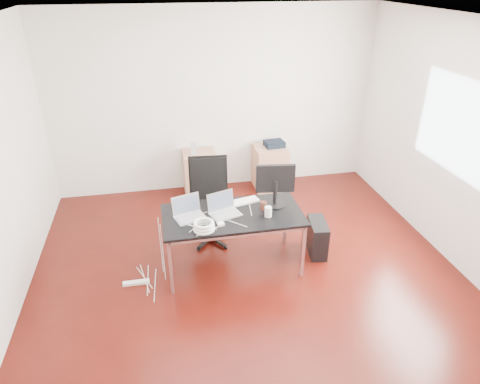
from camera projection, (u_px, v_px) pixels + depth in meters
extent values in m
plane|color=#370A06|center=(249.00, 277.00, 5.02)|extent=(5.00, 5.00, 0.00)
plane|color=silver|center=(252.00, 23.00, 3.72)|extent=(5.00, 5.00, 0.00)
plane|color=silver|center=(215.00, 102.00, 6.54)|extent=(5.00, 0.00, 5.00)
plane|color=silver|center=(357.00, 367.00, 2.20)|extent=(5.00, 0.00, 5.00)
plane|color=silver|center=(467.00, 151.00, 4.81)|extent=(0.00, 5.00, 5.00)
plane|color=white|center=(459.00, 128.00, 4.88)|extent=(0.00, 1.50, 1.50)
cube|color=black|center=(233.00, 215.00, 4.89)|extent=(1.60, 0.80, 0.03)
cube|color=silver|center=(171.00, 267.00, 4.62)|extent=(0.04, 0.04, 0.70)
cube|color=silver|center=(167.00, 233.00, 5.23)|extent=(0.04, 0.04, 0.70)
cube|color=silver|center=(303.00, 251.00, 4.88)|extent=(0.04, 0.04, 0.70)
cube|color=silver|center=(285.00, 220.00, 5.49)|extent=(0.04, 0.04, 0.70)
cylinder|color=black|center=(211.00, 225.00, 5.61)|extent=(0.06, 0.06, 0.47)
cube|color=black|center=(210.00, 207.00, 5.49)|extent=(0.52, 0.50, 0.06)
cube|color=black|center=(208.00, 178.00, 5.54)|extent=(0.47, 0.14, 0.55)
cube|color=#A46E52|center=(200.00, 173.00, 6.74)|extent=(0.50, 0.50, 0.70)
cube|color=#A46E52|center=(270.00, 167.00, 6.94)|extent=(0.50, 0.50, 0.70)
cube|color=black|center=(317.00, 237.00, 5.37)|extent=(0.27, 0.48, 0.44)
cylinder|color=black|center=(207.00, 184.00, 6.87)|extent=(0.29, 0.29, 0.28)
cube|color=white|center=(136.00, 283.00, 4.91)|extent=(0.30, 0.06, 0.04)
cube|color=silver|center=(191.00, 218.00, 4.78)|extent=(0.38, 0.32, 0.01)
cube|color=silver|center=(186.00, 205.00, 4.82)|extent=(0.33, 0.14, 0.22)
cube|color=#475166|center=(186.00, 205.00, 4.81)|extent=(0.29, 0.12, 0.18)
cube|color=silver|center=(226.00, 215.00, 4.85)|extent=(0.39, 0.32, 0.01)
cube|color=silver|center=(221.00, 201.00, 4.89)|extent=(0.33, 0.15, 0.22)
cube|color=#475166|center=(221.00, 202.00, 4.88)|extent=(0.29, 0.13, 0.18)
cylinder|color=black|center=(275.00, 204.00, 5.06)|extent=(0.26, 0.26, 0.02)
cylinder|color=black|center=(275.00, 192.00, 4.99)|extent=(0.05, 0.05, 0.30)
cube|color=black|center=(275.00, 179.00, 4.92)|extent=(0.45, 0.11, 0.34)
cube|color=#475166|center=(275.00, 177.00, 4.95)|extent=(0.39, 0.06, 0.29)
cube|color=white|center=(241.00, 202.00, 5.11)|extent=(0.46, 0.24, 0.02)
cylinder|color=white|center=(268.00, 212.00, 4.81)|extent=(0.09, 0.09, 0.12)
cylinder|color=#4E231A|center=(263.00, 206.00, 4.95)|extent=(0.09, 0.09, 0.10)
torus|color=white|center=(204.00, 229.00, 4.57)|extent=(0.24, 0.24, 0.04)
torus|color=white|center=(204.00, 226.00, 4.55)|extent=(0.23, 0.23, 0.04)
torus|color=white|center=(204.00, 223.00, 4.53)|extent=(0.22, 0.22, 0.04)
cube|color=white|center=(221.00, 224.00, 4.66)|extent=(0.08, 0.08, 0.03)
cube|color=#9E9E9E|center=(194.00, 149.00, 6.49)|extent=(0.09, 0.09, 0.18)
cube|color=black|center=(274.00, 144.00, 6.79)|extent=(0.32, 0.27, 0.09)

